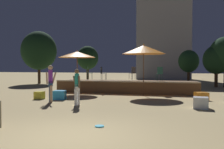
{
  "coord_description": "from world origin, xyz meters",
  "views": [
    {
      "loc": [
        2.52,
        -5.83,
        1.78
      ],
      "look_at": [
        0.0,
        4.28,
        1.44
      ],
      "focal_mm": 40.0,
      "sensor_mm": 36.0,
      "label": 1
    }
  ],
  "objects_px": {
    "person_1": "(51,82)",
    "frisbee_disc": "(99,126)",
    "bistro_chair_0": "(133,72)",
    "background_tree_3": "(39,51)",
    "background_tree_0": "(88,58)",
    "cube_seat_4": "(60,95)",
    "cube_seat_2": "(201,96)",
    "person_2": "(77,86)",
    "patio_umbrella_0": "(144,50)",
    "bistro_chair_3": "(160,72)",
    "patio_umbrella_1": "(77,55)",
    "bistro_chair_2": "(89,72)",
    "background_tree_2": "(216,60)",
    "cube_seat_1": "(39,95)",
    "bistro_chair_1": "(102,72)",
    "cube_seat_0": "(201,103)",
    "background_tree_4": "(189,61)"
  },
  "relations": [
    {
      "from": "patio_umbrella_0",
      "to": "background_tree_3",
      "type": "height_order",
      "value": "background_tree_3"
    },
    {
      "from": "background_tree_2",
      "to": "cube_seat_2",
      "type": "bearing_deg",
      "value": -103.28
    },
    {
      "from": "background_tree_4",
      "to": "patio_umbrella_0",
      "type": "bearing_deg",
      "value": -105.32
    },
    {
      "from": "bistro_chair_2",
      "to": "cube_seat_4",
      "type": "bearing_deg",
      "value": 163.22
    },
    {
      "from": "bistro_chair_2",
      "to": "cube_seat_0",
      "type": "bearing_deg",
      "value": -147.32
    },
    {
      "from": "cube_seat_1",
      "to": "background_tree_3",
      "type": "bearing_deg",
      "value": 120.31
    },
    {
      "from": "background_tree_2",
      "to": "bistro_chair_1",
      "type": "bearing_deg",
      "value": -142.45
    },
    {
      "from": "cube_seat_1",
      "to": "frisbee_disc",
      "type": "height_order",
      "value": "cube_seat_1"
    },
    {
      "from": "person_1",
      "to": "cube_seat_4",
      "type": "bearing_deg",
      "value": -38.8
    },
    {
      "from": "bistro_chair_0",
      "to": "cube_seat_2",
      "type": "bearing_deg",
      "value": 94.73
    },
    {
      "from": "cube_seat_4",
      "to": "frisbee_disc",
      "type": "height_order",
      "value": "cube_seat_4"
    },
    {
      "from": "cube_seat_1",
      "to": "bistro_chair_3",
      "type": "relative_size",
      "value": 0.52
    },
    {
      "from": "background_tree_2",
      "to": "background_tree_3",
      "type": "relative_size",
      "value": 0.66
    },
    {
      "from": "patio_umbrella_0",
      "to": "bistro_chair_2",
      "type": "height_order",
      "value": "patio_umbrella_0"
    },
    {
      "from": "cube_seat_0",
      "to": "bistro_chair_3",
      "type": "bearing_deg",
      "value": 111.42
    },
    {
      "from": "cube_seat_4",
      "to": "person_1",
      "type": "relative_size",
      "value": 0.4
    },
    {
      "from": "cube_seat_4",
      "to": "bistro_chair_3",
      "type": "bearing_deg",
      "value": 37.55
    },
    {
      "from": "cube_seat_2",
      "to": "frisbee_disc",
      "type": "height_order",
      "value": "cube_seat_2"
    },
    {
      "from": "cube_seat_1",
      "to": "bistro_chair_3",
      "type": "distance_m",
      "value": 7.48
    },
    {
      "from": "patio_umbrella_0",
      "to": "person_1",
      "type": "distance_m",
      "value": 6.04
    },
    {
      "from": "bistro_chair_0",
      "to": "bistro_chair_1",
      "type": "height_order",
      "value": "same"
    },
    {
      "from": "bistro_chair_3",
      "to": "background_tree_2",
      "type": "distance_m",
      "value": 7.91
    },
    {
      "from": "patio_umbrella_1",
      "to": "background_tree_3",
      "type": "xyz_separation_m",
      "value": [
        -7.17,
        7.38,
        0.81
      ]
    },
    {
      "from": "cube_seat_1",
      "to": "background_tree_4",
      "type": "distance_m",
      "value": 17.44
    },
    {
      "from": "cube_seat_2",
      "to": "patio_umbrella_0",
      "type": "bearing_deg",
      "value": 157.84
    },
    {
      "from": "cube_seat_2",
      "to": "background_tree_4",
      "type": "xyz_separation_m",
      "value": [
        0.06,
        13.29,
        2.1
      ]
    },
    {
      "from": "patio_umbrella_1",
      "to": "background_tree_3",
      "type": "bearing_deg",
      "value": 134.15
    },
    {
      "from": "background_tree_0",
      "to": "background_tree_3",
      "type": "xyz_separation_m",
      "value": [
        -3.76,
        -4.3,
        0.63
      ]
    },
    {
      "from": "cube_seat_1",
      "to": "background_tree_0",
      "type": "height_order",
      "value": "background_tree_0"
    },
    {
      "from": "patio_umbrella_1",
      "to": "bistro_chair_2",
      "type": "distance_m",
      "value": 1.81
    },
    {
      "from": "cube_seat_2",
      "to": "person_1",
      "type": "height_order",
      "value": "person_1"
    },
    {
      "from": "person_2",
      "to": "cube_seat_1",
      "type": "bearing_deg",
      "value": 89.35
    },
    {
      "from": "person_1",
      "to": "frisbee_disc",
      "type": "height_order",
      "value": "person_1"
    },
    {
      "from": "bistro_chair_1",
      "to": "cube_seat_0",
      "type": "bearing_deg",
      "value": -134.77
    },
    {
      "from": "bistro_chair_0",
      "to": "background_tree_3",
      "type": "distance_m",
      "value": 12.38
    },
    {
      "from": "person_1",
      "to": "background_tree_0",
      "type": "relative_size",
      "value": 0.44
    },
    {
      "from": "cube_seat_1",
      "to": "bistro_chair_3",
      "type": "bearing_deg",
      "value": 32.64
    },
    {
      "from": "person_2",
      "to": "bistro_chair_0",
      "type": "relative_size",
      "value": 1.84
    },
    {
      "from": "cube_seat_2",
      "to": "bistro_chair_3",
      "type": "distance_m",
      "value": 3.42
    },
    {
      "from": "background_tree_2",
      "to": "person_2",
      "type": "bearing_deg",
      "value": -122.6
    },
    {
      "from": "cube_seat_1",
      "to": "patio_umbrella_1",
      "type": "bearing_deg",
      "value": 77.71
    },
    {
      "from": "cube_seat_0",
      "to": "background_tree_4",
      "type": "xyz_separation_m",
      "value": [
        0.37,
        16.13,
        2.06
      ]
    },
    {
      "from": "cube_seat_4",
      "to": "bistro_chair_0",
      "type": "bearing_deg",
      "value": 57.53
    },
    {
      "from": "cube_seat_0",
      "to": "cube_seat_1",
      "type": "height_order",
      "value": "cube_seat_0"
    },
    {
      "from": "patio_umbrella_1",
      "to": "bistro_chair_1",
      "type": "xyz_separation_m",
      "value": [
        1.59,
        0.63,
        -1.19
      ]
    },
    {
      "from": "bistro_chair_3",
      "to": "frisbee_disc",
      "type": "height_order",
      "value": "bistro_chair_3"
    },
    {
      "from": "cube_seat_4",
      "to": "bistro_chair_1",
      "type": "distance_m",
      "value": 4.42
    },
    {
      "from": "bistro_chair_3",
      "to": "frisbee_disc",
      "type": "bearing_deg",
      "value": 60.59
    },
    {
      "from": "cube_seat_2",
      "to": "bistro_chair_2",
      "type": "distance_m",
      "value": 8.12
    },
    {
      "from": "cube_seat_2",
      "to": "person_2",
      "type": "distance_m",
      "value": 6.64
    }
  ]
}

